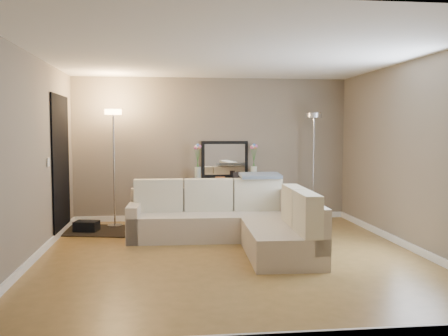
{
  "coord_description": "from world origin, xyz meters",
  "views": [
    {
      "loc": [
        -0.83,
        -6.37,
        1.64
      ],
      "look_at": [
        0.0,
        0.8,
        1.1
      ],
      "focal_mm": 40.0,
      "sensor_mm": 36.0,
      "label": 1
    }
  ],
  "objects": [
    {
      "name": "charcoal_rug",
      "position": [
        -1.91,
        1.88,
        0.01
      ],
      "size": [
        1.49,
        1.24,
        0.02
      ],
      "primitive_type": "cube",
      "rotation": [
        0.0,
        0.0,
        -0.22
      ],
      "color": "black",
      "rests_on": "floor"
    },
    {
      "name": "flower_vase_left",
      "position": [
        -0.27,
        2.55,
        1.04
      ],
      "size": [
        0.14,
        0.12,
        0.64
      ],
      "color": "silver",
      "rests_on": "console_table"
    },
    {
      "name": "switch_plate",
      "position": [
        -2.48,
        0.85,
        1.2
      ],
      "size": [
        0.02,
        0.08,
        0.12
      ],
      "primitive_type": "cube",
      "color": "white",
      "rests_on": "ground"
    },
    {
      "name": "doorway",
      "position": [
        -2.48,
        1.7,
        1.1
      ],
      "size": [
        0.02,
        1.2,
        2.2
      ],
      "primitive_type": "cube",
      "color": "black",
      "rests_on": "ground"
    },
    {
      "name": "ceiling",
      "position": [
        0.0,
        0.0,
        2.6
      ],
      "size": [
        5.0,
        5.5,
        0.01
      ],
      "primitive_type": "cube",
      "color": "white",
      "rests_on": "ground"
    },
    {
      "name": "floor_lamp_lit",
      "position": [
        -1.71,
        2.22,
        1.41
      ],
      "size": [
        0.34,
        0.34,
        2.0
      ],
      "color": "silver",
      "rests_on": "floor"
    },
    {
      "name": "flower_vase_right",
      "position": [
        0.76,
        2.58,
        1.04
      ],
      "size": [
        0.14,
        0.12,
        0.64
      ],
      "color": "silver",
      "rests_on": "console_table"
    },
    {
      "name": "wall_front",
      "position": [
        0.0,
        -2.76,
        1.3
      ],
      "size": [
        5.0,
        0.02,
        2.6
      ],
      "primitive_type": "cube",
      "color": "gray",
      "rests_on": "ground"
    },
    {
      "name": "console_table",
      "position": [
        0.17,
        2.56,
        0.42
      ],
      "size": [
        1.22,
        0.36,
        0.75
      ],
      "color": "black",
      "rests_on": "floor"
    },
    {
      "name": "throw_blanket",
      "position": [
        0.64,
        1.34,
        0.94
      ],
      "size": [
        0.64,
        0.38,
        0.08
      ],
      "primitive_type": "cube",
      "rotation": [
        0.1,
        0.0,
        0.01
      ],
      "color": "slate",
      "rests_on": "sectional_sofa"
    },
    {
      "name": "sectional_sofa",
      "position": [
        0.18,
        0.74,
        0.33
      ],
      "size": [
        2.56,
        2.51,
        0.89
      ],
      "color": "beige",
      "rests_on": "floor"
    },
    {
      "name": "baseboard_left",
      "position": [
        -2.48,
        0.0,
        0.05
      ],
      "size": [
        0.03,
        5.5,
        0.1
      ],
      "primitive_type": "cube",
      "color": "white",
      "rests_on": "ground"
    },
    {
      "name": "leaning_mirror",
      "position": [
        0.24,
        2.72,
        1.12
      ],
      "size": [
        0.86,
        0.07,
        0.67
      ],
      "color": "black",
      "rests_on": "console_table"
    },
    {
      "name": "wall_right",
      "position": [
        2.51,
        0.0,
        1.3
      ],
      "size": [
        0.02,
        5.5,
        2.6
      ],
      "primitive_type": "cube",
      "color": "gray",
      "rests_on": "ground"
    },
    {
      "name": "baseboard_back",
      "position": [
        0.0,
        2.73,
        0.05
      ],
      "size": [
        5.0,
        0.03,
        0.1
      ],
      "primitive_type": "cube",
      "color": "white",
      "rests_on": "ground"
    },
    {
      "name": "wall_back",
      "position": [
        0.0,
        2.76,
        1.3
      ],
      "size": [
        5.0,
        0.02,
        2.6
      ],
      "primitive_type": "cube",
      "color": "gray",
      "rests_on": "ground"
    },
    {
      "name": "baseboard_right",
      "position": [
        2.48,
        0.0,
        0.05
      ],
      "size": [
        0.03,
        5.5,
        0.1
      ],
      "primitive_type": "cube",
      "color": "white",
      "rests_on": "ground"
    },
    {
      "name": "table_decor",
      "position": [
        0.24,
        2.53,
        0.8
      ],
      "size": [
        0.52,
        0.12,
        0.12
      ],
      "color": "orange",
      "rests_on": "console_table"
    },
    {
      "name": "wall_left",
      "position": [
        -2.51,
        0.0,
        1.3
      ],
      "size": [
        0.02,
        5.5,
        2.6
      ],
      "primitive_type": "cube",
      "color": "gray",
      "rests_on": "ground"
    },
    {
      "name": "floor_lamp_unlit",
      "position": [
        1.79,
        2.3,
        1.38
      ],
      "size": [
        0.34,
        0.34,
        1.96
      ],
      "color": "silver",
      "rests_on": "floor"
    },
    {
      "name": "floor",
      "position": [
        0.0,
        0.0,
        -0.01
      ],
      "size": [
        5.0,
        5.5,
        0.01
      ],
      "primitive_type": "cube",
      "color": "olive",
      "rests_on": "ground"
    },
    {
      "name": "black_bag",
      "position": [
        -2.13,
        1.83,
        0.06
      ],
      "size": [
        0.42,
        0.34,
        0.24
      ],
      "primitive_type": "cube",
      "rotation": [
        0.0,
        0.0,
        -0.22
      ],
      "color": "black",
      "rests_on": "charcoal_rug"
    }
  ]
}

